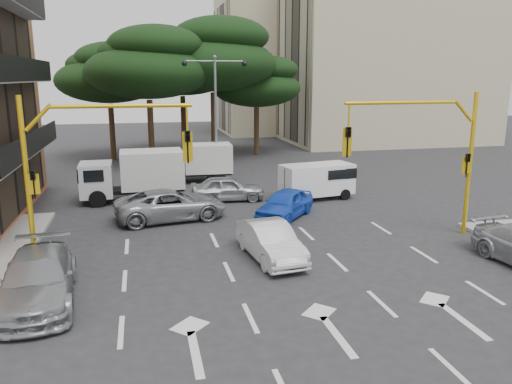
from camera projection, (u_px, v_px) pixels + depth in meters
ground at (284, 267)px, 17.70m from camera, size 120.00×120.00×0.00m
median_strip at (217, 178)px, 32.88m from camera, size 1.40×6.00×0.15m
apartment_beige_near at (387, 49)px, 50.35m from camera, size 20.20×12.15×18.70m
apartment_beige_far at (287, 62)px, 60.44m from camera, size 16.20×12.15×16.70m
pine_left_near at (149, 62)px, 35.98m from camera, size 9.15×9.15×10.23m
pine_center at (213, 54)px, 38.82m from camera, size 9.98×9.98×11.16m
pine_left_far at (109, 73)px, 39.28m from camera, size 8.32×8.32×9.30m
pine_right at (257, 81)px, 42.06m from camera, size 7.49×7.49×8.37m
pine_back at (182, 65)px, 43.28m from camera, size 9.15×9.15×10.23m
signal_mast_right at (433, 145)px, 20.21m from camera, size 5.79×0.37×6.00m
signal_mast_left at (81, 157)px, 17.23m from camera, size 5.79×0.37×6.00m
street_lamp_center at (215, 96)px, 31.68m from camera, size 4.16×0.36×7.77m
car_white_hatch at (270, 241)px, 18.35m from camera, size 1.91×4.24×1.35m
car_blue_compact at (285, 204)px, 23.75m from camera, size 3.84×4.10×1.37m
car_silver_wagon at (38, 279)px, 14.77m from camera, size 2.49×5.22×1.47m
car_silver_cross_a at (171, 205)px, 23.42m from camera, size 5.50×3.20×1.44m
car_silver_cross_b at (228, 188)px, 27.08m from camera, size 4.11×1.93×1.36m
van_white at (317, 181)px, 27.41m from camera, size 4.18×2.42×1.97m
box_truck_a at (134, 176)px, 26.91m from camera, size 5.56×2.44×2.71m
box_truck_b at (194, 163)px, 31.82m from camera, size 5.01×2.26×2.42m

